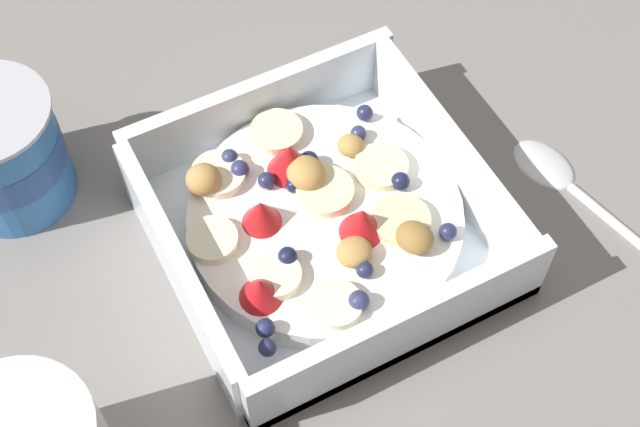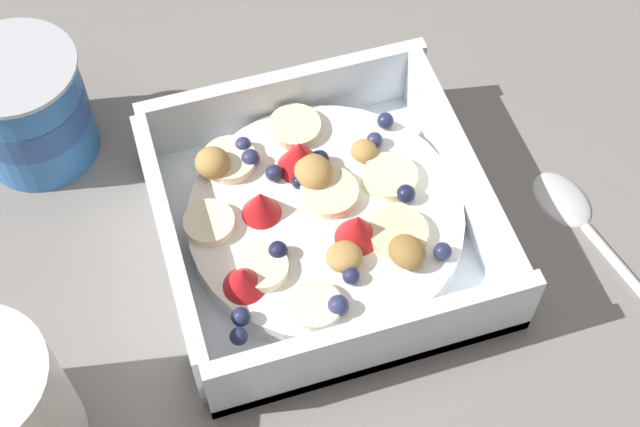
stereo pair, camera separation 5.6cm
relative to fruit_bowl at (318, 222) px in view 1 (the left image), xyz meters
The scene contains 4 objects.
ground_plane 0.02m from the fruit_bowl, 67.81° to the left, with size 2.40×2.40×0.00m, color gray.
fruit_bowl is the anchor object (origin of this frame).
spoon 0.18m from the fruit_bowl, 14.78° to the right, with size 0.06×0.17×0.01m.
yogurt_cup 0.21m from the fruit_bowl, 141.52° to the left, with size 0.08×0.08×0.08m.
Camera 1 is at (-0.15, -0.28, 0.50)m, focal length 50.84 mm.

